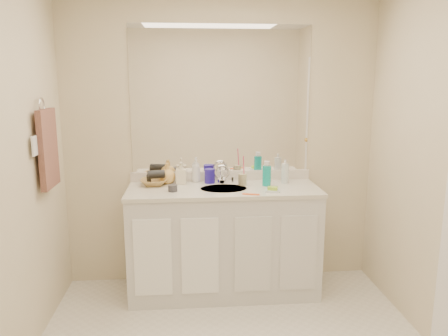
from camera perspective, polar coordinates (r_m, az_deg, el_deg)
name	(u,v)px	position (r m, az deg, el deg)	size (l,w,h in m)	color
wall_back	(221,143)	(3.68, -0.42, 3.30)	(2.60, 0.02, 2.40)	beige
wall_front	(297,286)	(1.19, 9.54, -14.95)	(2.60, 0.02, 2.40)	beige
vanity_cabinet	(223,242)	(3.61, -0.07, -9.62)	(1.50, 0.55, 0.85)	silver
countertop	(223,190)	(3.47, -0.07, -2.83)	(1.52, 0.57, 0.03)	silver
backsplash	(221,176)	(3.71, -0.40, -1.01)	(1.52, 0.03, 0.08)	silver
sink_basin	(224,190)	(3.45, -0.04, -2.86)	(0.37, 0.37, 0.02)	beige
faucet	(222,177)	(3.61, -0.28, -1.12)	(0.02, 0.02, 0.11)	silver
mirror	(221,100)	(3.64, -0.42, 8.91)	(1.48, 0.01, 1.20)	white
blue_mug	(210,176)	(3.62, -1.87, -1.04)	(0.09, 0.09, 0.12)	#2517A1
tan_cup	(242,179)	(3.55, 2.42, -1.51)	(0.07, 0.07, 0.09)	tan
toothbrush	(244,167)	(3.53, 2.60, 0.13)	(0.01, 0.01, 0.18)	#DD3A61
mouthwash_bottle	(267,176)	(3.53, 5.60, -1.02)	(0.07, 0.07, 0.16)	#0DA29C
clear_pump_bottle	(285,174)	(3.64, 7.96, -0.72)	(0.06, 0.06, 0.16)	silver
soap_dish	(273,191)	(3.37, 6.38, -2.96)	(0.11, 0.09, 0.01)	silver
green_soap	(273,188)	(3.36, 6.38, -2.67)	(0.07, 0.05, 0.03)	#A2D834
orange_comb	(251,194)	(3.27, 3.55, -3.43)	(0.13, 0.03, 0.01)	#F25519
dark_jar	(173,188)	(3.38, -6.72, -2.62)	(0.07, 0.07, 0.05)	#36353C
soap_bottle_white	(196,170)	(3.66, -3.70, -0.31)	(0.07, 0.08, 0.19)	white
soap_bottle_cream	(181,173)	(3.60, -5.63, -0.63)	(0.08, 0.08, 0.18)	#F7EDCA
soap_bottle_yellow	(167,173)	(3.63, -7.42, -0.70)	(0.13, 0.13, 0.17)	#DEAC56
wicker_basket	(154,182)	(3.59, -9.14, -1.83)	(0.21, 0.21, 0.05)	#AC8345
hair_dryer	(156,174)	(3.57, -8.85, -0.83)	(0.07, 0.07, 0.14)	black
towel_ring	(42,105)	(3.26, -22.72, 7.56)	(0.11, 0.11, 0.01)	silver
hand_towel	(48,149)	(3.29, -21.98, 2.36)	(0.04, 0.32, 0.55)	brown
switch_plate	(35,146)	(3.10, -23.51, 2.67)	(0.01, 0.09, 0.13)	white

